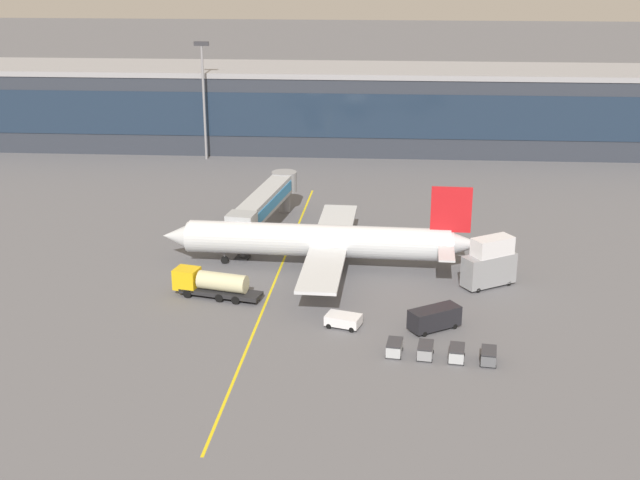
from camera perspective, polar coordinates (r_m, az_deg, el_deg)
ground_plane at (r=107.61m, az=0.04°, el=-3.01°), size 700.00×700.00×0.00m
apron_lead_in_line at (r=109.95m, az=-2.91°, el=-2.53°), size 3.63×79.94×0.01m
terminal_building at (r=176.70m, az=1.46°, el=8.71°), size 178.42×19.63×16.16m
main_airliner at (r=112.08m, az=0.03°, el=-0.03°), size 42.04×33.22×11.45m
jet_bridge at (r=125.59m, az=-3.58°, el=2.60°), size 7.46×25.00×6.43m
fuel_tanker at (r=104.52m, az=-7.15°, el=-2.84°), size 11.08×5.02×3.25m
pushback_tug at (r=96.37m, az=1.59°, el=-5.27°), size 4.31×3.31×1.40m
lavatory_truck at (r=96.30m, az=7.48°, el=-5.08°), size 6.13×5.06×2.50m
catering_lift at (r=108.43m, az=11.11°, el=-1.48°), size 7.10×5.70×6.30m
baggage_cart_0 at (r=90.65m, az=4.92°, el=-7.06°), size 1.93×2.83×1.48m
baggage_cart_1 at (r=90.42m, az=6.95°, el=-7.22°), size 1.93×2.83×1.48m
baggage_cart_2 at (r=90.29m, az=8.99°, el=-7.36°), size 1.93×2.83×1.48m
baggage_cart_3 at (r=90.28m, az=11.03°, el=-7.50°), size 1.93×2.83×1.48m
apron_light_mast_0 at (r=167.13m, az=-7.68°, el=9.68°), size 2.80×0.50×22.38m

